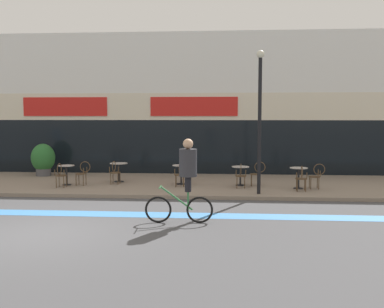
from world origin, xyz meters
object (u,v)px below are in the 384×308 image
Objects in this scene: cafe_chair_2_near at (180,173)px; bistro_table_3 at (240,172)px; bistro_table_4 at (299,174)px; bistro_table_0 at (67,171)px; planter_pot at (43,159)px; lamp_post at (260,111)px; cafe_chair_0_side at (83,172)px; cafe_chair_3_side at (257,172)px; cafe_chair_0_near at (60,174)px; cafe_chair_1_near at (115,171)px; bistro_table_1 at (119,168)px; cafe_chair_3_near at (241,174)px; cyclist_1 at (186,174)px; cafe_chair_4_near at (301,177)px; cafe_chair_4_side at (316,174)px; bistro_table_2 at (181,171)px.

bistro_table_3 is at bearing -80.48° from cafe_chair_2_near.
bistro_table_0 is at bearing 178.86° from bistro_table_4.
planter_pot is 9.98m from lamp_post.
cafe_chair_0_side is 6.52m from cafe_chair_3_side.
bistro_table_3 is 0.80× the size of cafe_chair_0_near.
cafe_chair_1_near is 1.00× the size of cafe_chair_2_near.
planter_pot is (-8.44, 2.09, 0.21)m from bistro_table_3.
bistro_table_1 is 0.98× the size of bistro_table_4.
cafe_chair_1_near reaches higher than bistro_table_0.
bistro_table_4 is at bearing -91.05° from cafe_chair_1_near.
bistro_table_4 is 8.57m from cafe_chair_0_near.
lamp_post reaches higher than cafe_chair_3_near.
lamp_post is (7.07, -1.35, 2.24)m from bistro_table_0.
cafe_chair_0_side is at bearing 178.80° from bistro_table_4.
cafe_chair_1_near is 5.38m from cafe_chair_3_side.
bistro_table_4 is 0.35× the size of cyclist_1.
cafe_chair_1_near is 6.00m from lamp_post.
bistro_table_4 is 0.63m from cafe_chair_4_near.
cafe_chair_3_near reaches higher than bistro_table_0.
bistro_table_0 is at bearing 87.95° from cafe_chair_4_near.
cyclist_1 is at bearing -119.36° from lamp_post.
bistro_table_4 is at bearing 38.25° from lamp_post.
lamp_post is (6.44, -1.34, 2.24)m from cafe_chair_0_side.
cafe_chair_2_near is 1.00× the size of cafe_chair_4_near.
cafe_chair_2_near is 0.42× the size of cyclist_1.
bistro_table_0 is 0.63m from cafe_chair_0_near.
cafe_chair_3_side is (-1.43, 0.54, -0.02)m from bistro_table_4.
cafe_chair_2_near is at bearing 88.39° from cafe_chair_3_near.
bistro_table_0 is 0.54× the size of planter_pot.
cafe_chair_4_side is (0.63, -0.00, -0.02)m from bistro_table_4.
cyclist_1 is (6.89, -7.57, 0.42)m from planter_pot.
bistro_table_0 is 9.19m from cafe_chair_4_side.
lamp_post reaches higher than cafe_chair_3_side.
cyclist_1 reaches higher than cafe_chair_3_side.
cafe_chair_4_side is (2.05, -0.54, 0.00)m from cafe_chair_3_side.
cafe_chair_4_near is 5.64m from cyclist_1.
bistro_table_3 is at bearing 0.00° from cafe_chair_3_side.
cafe_chair_1_near is 0.19× the size of lamp_post.
planter_pot is at bearing 73.95° from cafe_chair_3_near.
cafe_chair_0_side is (-7.94, 0.17, -0.02)m from bistro_table_4.
bistro_table_3 is at bearing 1.61° from cafe_chair_3_near.
cafe_chair_4_near is (4.28, -1.30, -0.00)m from bistro_table_2.
bistro_table_4 is 4.28m from cafe_chair_2_near.
bistro_table_3 is at bearing 107.95° from lamp_post.
bistro_table_3 is at bearing -13.94° from planter_pot.
bistro_table_0 is 8.59m from cafe_chair_4_near.
bistro_table_2 is at bearing 73.03° from cafe_chair_3_near.
cyclist_1 reaches higher than cafe_chair_0_side.
cafe_chair_1_near reaches higher than bistro_table_3.
cafe_chair_4_side is at bearing 29.06° from lamp_post.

